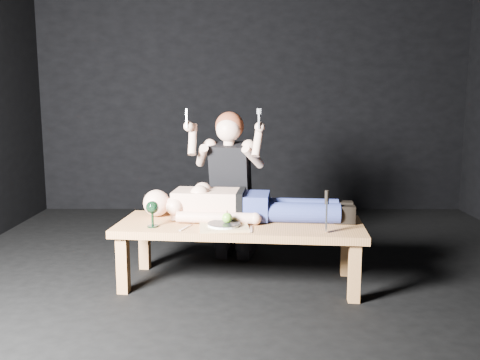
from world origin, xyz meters
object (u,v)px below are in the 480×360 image
(table, at_px, (240,253))
(lying_man, at_px, (249,202))
(serving_tray, at_px, (224,227))
(kneeling_woman, at_px, (232,185))
(goblet, at_px, (152,214))
(carving_knife, at_px, (326,212))

(table, distance_m, lying_man, 0.38)
(lying_man, xyz_separation_m, serving_tray, (-0.17, -0.29, -0.12))
(kneeling_woman, bearing_deg, lying_man, -61.70)
(table, bearing_deg, goblet, -163.04)
(goblet, relative_size, carving_knife, 0.64)
(goblet, bearing_deg, carving_knife, -7.22)
(serving_tray, bearing_deg, goblet, 174.75)
(lying_man, relative_size, serving_tray, 5.07)
(lying_man, distance_m, carving_knife, 0.64)
(kneeling_woman, bearing_deg, carving_knife, -40.84)
(kneeling_woman, height_order, serving_tray, kneeling_woman)
(table, relative_size, lying_man, 1.04)
(kneeling_woman, xyz_separation_m, carving_knife, (0.63, -0.83, -0.04))
(table, height_order, serving_tray, serving_tray)
(kneeling_woman, height_order, carving_knife, kneeling_woman)
(serving_tray, height_order, carving_knife, carving_knife)
(table, relative_size, carving_knife, 6.11)
(lying_man, distance_m, serving_tray, 0.36)
(table, height_order, goblet, goblet)
(goblet, bearing_deg, serving_tray, -5.25)
(lying_man, distance_m, kneeling_woman, 0.45)
(table, bearing_deg, lying_man, 69.06)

